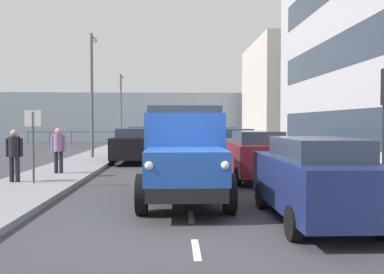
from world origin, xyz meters
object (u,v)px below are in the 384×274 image
object	(u,v)px
truck_vintage_blue	(185,156)
car_grey_kerbside_2	(235,146)
car_teal_kerbside_3	(222,141)
car_silver_oppositeside_1	(143,139)
pedestrian_near_railing	(14,151)
lamp_post_far	(121,102)
lamp_post_promenade	(92,84)
car_black_oppositeside_0	(133,145)
car_maroon_kerbside_1	(256,155)
street_sign	(33,133)
car_navy_kerbside_near	(314,178)
pedestrian_couple_b	(58,147)

from	to	relation	value
truck_vintage_blue	car_grey_kerbside_2	distance (m)	9.48
car_teal_kerbside_3	car_silver_oppositeside_1	distance (m)	5.30
truck_vintage_blue	car_teal_kerbside_3	xyz separation A→B (m)	(-2.58, -14.63, -0.28)
pedestrian_near_railing	truck_vintage_blue	bearing A→B (deg)	152.38
pedestrian_near_railing	car_teal_kerbside_3	bearing A→B (deg)	-123.54
lamp_post_far	lamp_post_promenade	bearing A→B (deg)	90.12
car_silver_oppositeside_1	pedestrian_near_railing	bearing A→B (deg)	78.03
pedestrian_near_railing	car_grey_kerbside_2	bearing A→B (deg)	-141.10
car_black_oppositeside_0	lamp_post_promenade	world-z (taller)	lamp_post_promenade
car_black_oppositeside_0	pedestrian_near_railing	size ratio (longest dim) A/B	2.61
car_maroon_kerbside_1	lamp_post_promenade	world-z (taller)	lamp_post_promenade
car_silver_oppositeside_1	pedestrian_near_railing	size ratio (longest dim) A/B	2.66
truck_vintage_blue	car_silver_oppositeside_1	world-z (taller)	truck_vintage_blue
lamp_post_promenade	car_black_oppositeside_0	bearing A→B (deg)	141.84
lamp_post_promenade	street_sign	bearing A→B (deg)	90.59
car_silver_oppositeside_1	lamp_post_far	world-z (taller)	lamp_post_far
pedestrian_near_railing	car_navy_kerbside_near	bearing A→B (deg)	148.19
car_navy_kerbside_near	car_silver_oppositeside_1	xyz separation A→B (m)	(4.95, -18.63, 0.00)
truck_vintage_blue	lamp_post_far	world-z (taller)	lamp_post_far
car_teal_kerbside_3	lamp_post_promenade	bearing A→B (deg)	19.22
car_maroon_kerbside_1	pedestrian_couple_b	xyz separation A→B (m)	(7.12, -1.07, 0.23)
pedestrian_couple_b	lamp_post_far	distance (m)	19.11
street_sign	truck_vintage_blue	bearing A→B (deg)	151.36
car_grey_kerbside_2	lamp_post_promenade	xyz separation A→B (m)	(7.30, -2.98, 3.19)
car_silver_oppositeside_1	lamp_post_promenade	bearing A→B (deg)	62.08
car_navy_kerbside_near	pedestrian_couple_b	bearing A→B (deg)	-44.77
car_teal_kerbside_3	car_grey_kerbside_2	bearing A→B (deg)	90.00
car_navy_kerbside_near	car_black_oppositeside_0	xyz separation A→B (m)	(4.95, -12.36, 0.00)
lamp_post_promenade	car_maroon_kerbside_1	bearing A→B (deg)	131.63
pedestrian_near_railing	pedestrian_couple_b	xyz separation A→B (m)	(-0.75, -2.18, 0.01)
car_silver_oppositeside_1	pedestrian_couple_b	size ratio (longest dim) A/B	2.64
truck_vintage_blue	car_navy_kerbside_near	xyz separation A→B (m)	(-2.58, 2.11, -0.28)
car_maroon_kerbside_1	street_sign	world-z (taller)	street_sign
pedestrian_couple_b	lamp_post_promenade	distance (m)	7.73
car_black_oppositeside_0	car_silver_oppositeside_1	size ratio (longest dim) A/B	0.98
car_teal_kerbside_3	pedestrian_near_railing	xyz separation A→B (m)	(7.87, 11.87, 0.22)
car_navy_kerbside_near	lamp_post_promenade	bearing A→B (deg)	-62.81
pedestrian_couple_b	car_maroon_kerbside_1	bearing A→B (deg)	171.47
truck_vintage_blue	car_grey_kerbside_2	world-z (taller)	truck_vintage_blue
lamp_post_promenade	car_teal_kerbside_3	bearing A→B (deg)	-160.78
car_teal_kerbside_3	car_maroon_kerbside_1	bearing A→B (deg)	90.00
car_black_oppositeside_0	pedestrian_near_railing	bearing A→B (deg)	68.70
car_maroon_kerbside_1	street_sign	bearing A→B (deg)	10.68
car_grey_kerbside_2	car_black_oppositeside_0	bearing A→B (deg)	-12.90
car_maroon_kerbside_1	car_grey_kerbside_2	size ratio (longest dim) A/B	0.95
car_teal_kerbside_3	pedestrian_near_railing	distance (m)	14.24
car_maroon_kerbside_1	car_silver_oppositeside_1	bearing A→B (deg)	-68.61
car_silver_oppositeside_1	car_maroon_kerbside_1	bearing A→B (deg)	111.39
street_sign	lamp_post_far	bearing A→B (deg)	-89.67
truck_vintage_blue	lamp_post_far	xyz separation A→B (m)	(4.74, -23.89, 2.50)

